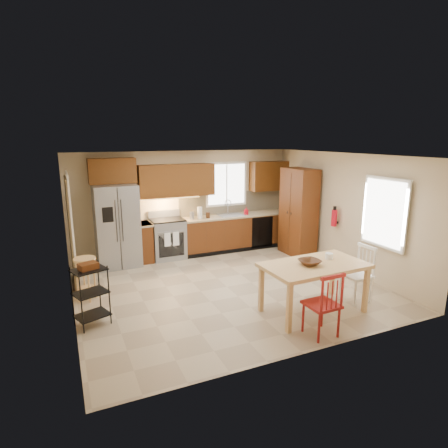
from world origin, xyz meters
name	(u,v)px	position (x,y,z in m)	size (l,w,h in m)	color
floor	(227,287)	(0.00, 0.00, 0.00)	(5.50, 5.50, 0.00)	tan
ceiling	(227,155)	(0.00, 0.00, 2.50)	(5.50, 5.00, 0.02)	silver
wall_back	(185,203)	(0.00, 2.50, 1.25)	(5.50, 0.02, 2.50)	#CCB793
wall_front	(309,265)	(0.00, -2.50, 1.25)	(5.50, 0.02, 2.50)	#CCB793
wall_left	(67,240)	(-2.75, 0.00, 1.25)	(0.02, 5.00, 2.50)	#CCB793
wall_right	(344,212)	(2.75, 0.00, 1.25)	(0.02, 5.00, 2.50)	#CCB793
refrigerator	(117,226)	(-1.70, 2.12, 0.91)	(0.92, 0.75, 1.82)	gray
range_stove	(168,239)	(-0.55, 2.19, 0.46)	(0.76, 0.63, 0.92)	gray
base_cabinet_narrow	(144,242)	(-1.10, 2.20, 0.45)	(0.30, 0.60, 0.90)	#592C10
base_cabinet_run	(237,232)	(1.29, 2.20, 0.45)	(2.92, 0.60, 0.90)	#592C10
dishwasher	(262,232)	(1.85, 1.91, 0.45)	(0.60, 0.02, 0.78)	black
backsplash	(233,202)	(1.29, 2.48, 1.18)	(2.92, 0.03, 0.55)	#C3B793
upper_over_fridge	(112,171)	(-1.70, 2.33, 2.10)	(1.00, 0.35, 0.55)	#5D310F
upper_left_block	(177,180)	(-0.25, 2.33, 1.83)	(1.80, 0.35, 0.75)	#5D310F
upper_right_block	(269,176)	(2.25, 2.33, 1.83)	(1.00, 0.35, 0.75)	#5D310F
window_back	(226,184)	(1.10, 2.48, 1.65)	(1.12, 0.04, 1.12)	white
sink	(231,217)	(1.10, 2.20, 0.86)	(0.62, 0.46, 0.16)	gray
undercab_glow	(165,198)	(-0.55, 2.30, 1.43)	(1.60, 0.30, 0.01)	#FFBF66
soap_bottle	(246,211)	(1.48, 2.10, 1.00)	(0.09, 0.09, 0.19)	red
paper_towel	(200,213)	(0.25, 2.15, 1.04)	(0.12, 0.12, 0.28)	white
canister_steel	(192,215)	(0.05, 2.15, 0.99)	(0.11, 0.11, 0.18)	gray
canister_wood	(208,215)	(0.45, 2.12, 0.97)	(0.10, 0.10, 0.14)	#472812
pantry	(298,212)	(2.43, 1.20, 1.05)	(0.50, 0.95, 2.10)	#592C10
fire_extinguisher	(334,218)	(2.63, 0.15, 1.10)	(0.12, 0.12, 0.36)	red
window_right	(384,213)	(2.68, -1.15, 1.45)	(0.04, 1.02, 1.32)	white
doorway	(71,233)	(-2.67, 1.30, 1.05)	(0.04, 0.95, 2.10)	#8C7A59
dining_table	(313,288)	(0.87, -1.52, 0.41)	(1.67, 0.94, 0.82)	tan
chair_red	(322,303)	(0.52, -2.17, 0.49)	(0.46, 0.46, 0.98)	maroon
chair_white	(357,274)	(1.82, -1.47, 0.49)	(0.46, 0.46, 0.98)	white
table_bowl	(309,265)	(0.76, -1.52, 0.83)	(0.34, 0.34, 0.08)	#472812
table_jar	(329,257)	(1.23, -1.42, 0.86)	(0.13, 0.13, 0.15)	white
bar_stool	(86,279)	(-2.50, 0.48, 0.39)	(0.38, 0.38, 0.77)	tan
utility_cart	(91,296)	(-2.50, -0.51, 0.47)	(0.47, 0.37, 0.95)	black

